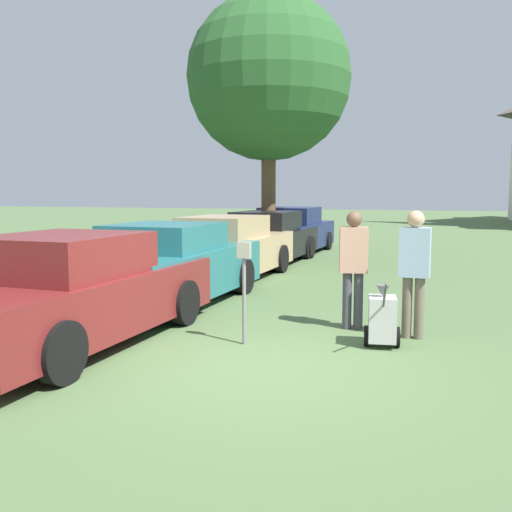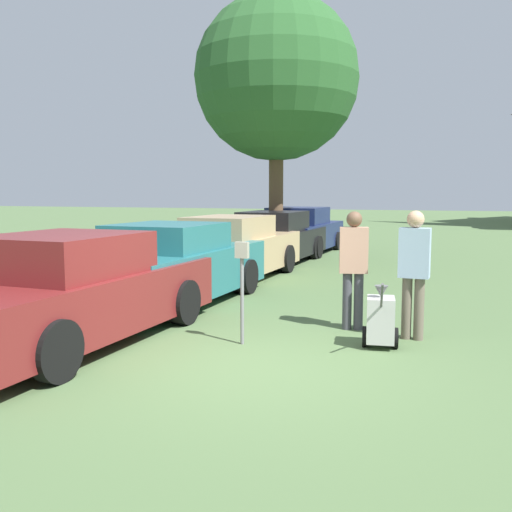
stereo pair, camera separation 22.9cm
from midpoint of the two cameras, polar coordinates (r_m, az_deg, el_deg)
The scene contains 11 objects.
ground_plane at distance 6.96m, azimuth -0.06°, elevation -11.00°, with size 120.00×120.00×0.00m, color #4C663D.
parked_car_maroon at distance 8.23m, azimuth -17.16°, elevation -3.48°, with size 2.20×4.84×1.52m.
parked_car_teal at distance 10.72m, azimuth -7.81°, elevation -0.98°, with size 2.20×4.69×1.50m.
parked_car_tan at distance 13.50m, azimuth -1.93°, elevation 0.62°, with size 2.04×5.23×1.52m.
parked_car_black at distance 16.74m, azimuth 2.31°, elevation 1.70°, with size 2.07×4.97×1.51m.
parked_car_navy at distance 19.43m, azimuth 4.70°, elevation 2.39°, with size 2.19×4.91×1.56m.
parking_meter at distance 7.74m, azimuth -0.56°, elevation -1.77°, with size 0.18×0.09×1.41m.
person_worker at distance 8.71m, azimuth 10.47°, elevation -0.63°, with size 0.46×0.30×1.80m.
person_supervisor at distance 8.32m, azimuth 16.29°, elevation -0.97°, with size 0.43×0.25×1.83m.
equipment_cart at distance 7.87m, azimuth 13.17°, elevation -6.18°, with size 0.50×1.00×1.00m.
shade_tree at distance 17.84m, azimuth 2.45°, elevation 17.32°, with size 4.92×4.92×7.93m.
Camera 2 is at (2.29, -6.23, 2.09)m, focal length 40.00 mm.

